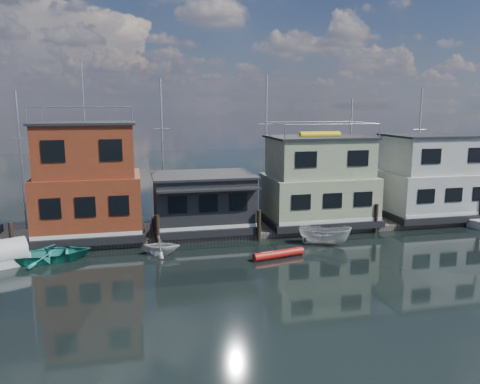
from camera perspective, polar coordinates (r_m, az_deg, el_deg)
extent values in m
plane|color=black|center=(23.98, 1.08, -12.42)|extent=(160.00, 160.00, 0.00)
cube|color=#595147|center=(35.07, -3.65, -4.65)|extent=(48.00, 5.00, 0.40)
cube|color=black|center=(34.69, -17.69, -4.54)|extent=(7.40, 5.90, 0.50)
cube|color=maroon|center=(34.22, -17.89, -1.10)|extent=(7.00, 5.50, 3.74)
cube|color=maroon|center=(33.72, -18.23, 4.91)|extent=(6.30, 4.95, 3.46)
cube|color=black|center=(33.61, -18.41, 7.97)|extent=(6.65, 5.23, 0.16)
cylinder|color=silver|center=(33.61, -18.61, 11.51)|extent=(0.08, 0.08, 4.00)
cube|color=black|center=(34.88, -4.47, -3.98)|extent=(7.40, 5.40, 0.50)
cube|color=black|center=(34.45, -4.51, -0.84)|extent=(7.00, 5.00, 3.40)
cube|color=black|center=(34.15, -4.55, 2.09)|extent=(7.30, 5.30, 0.16)
cube|color=black|center=(31.51, -3.80, 0.31)|extent=(7.00, 1.20, 0.12)
cube|color=black|center=(37.22, 9.39, -3.18)|extent=(8.40, 5.90, 0.50)
cube|color=#A0AF85|center=(36.84, 9.48, -0.44)|extent=(8.00, 5.50, 3.12)
cube|color=#A0AF85|center=(36.40, 9.62, 4.21)|extent=(7.20, 4.95, 2.88)
cube|color=black|center=(36.27, 9.69, 6.59)|extent=(7.60, 5.23, 0.16)
cylinder|color=yellow|center=(36.26, 9.70, 6.86)|extent=(3.20, 0.56, 0.56)
cube|color=black|center=(41.97, 22.15, -2.27)|extent=(8.40, 5.90, 0.50)
cube|color=beige|center=(41.64, 22.32, 0.16)|extent=(8.00, 5.50, 3.12)
cube|color=beige|center=(41.25, 22.61, 4.27)|extent=(7.20, 4.95, 2.88)
cube|color=black|center=(41.14, 22.76, 6.37)|extent=(7.60, 5.23, 0.16)
cylinder|color=#2D2116|center=(32.64, -26.06, -5.23)|extent=(0.28, 0.28, 2.20)
cylinder|color=#2D2116|center=(31.75, -10.01, -4.72)|extent=(0.28, 0.28, 2.20)
cylinder|color=#2D2116|center=(32.80, 2.32, -4.08)|extent=(0.28, 0.28, 2.20)
cylinder|color=#2D2116|center=(36.15, 16.25, -3.13)|extent=(0.28, 0.28, 2.20)
cylinder|color=#2D2116|center=(41.23, 27.26, -2.24)|extent=(0.28, 0.28, 2.20)
cylinder|color=silver|center=(40.59, -25.14, 3.70)|extent=(0.16, 0.16, 10.50)
cylinder|color=silver|center=(40.46, -25.31, 5.91)|extent=(1.40, 0.06, 0.06)
cylinder|color=silver|center=(39.67, -9.44, 5.13)|extent=(0.16, 0.16, 11.50)
cylinder|color=silver|center=(39.56, -9.51, 7.62)|extent=(1.40, 0.06, 0.06)
cylinder|color=silver|center=(41.18, 3.21, 5.79)|extent=(0.16, 0.16, 12.00)
cylinder|color=silver|center=(41.07, 3.24, 8.30)|extent=(1.40, 0.06, 0.06)
cylinder|color=silver|center=(44.14, 13.26, 4.54)|extent=(0.16, 0.16, 10.00)
cylinder|color=silver|center=(44.02, 13.34, 6.48)|extent=(1.40, 0.06, 0.06)
cylinder|color=silver|center=(47.58, 20.92, 5.14)|extent=(0.16, 0.16, 11.00)
cylinder|color=silver|center=(47.48, 21.05, 7.13)|extent=(1.40, 0.06, 0.06)
imported|color=silver|center=(30.26, -9.59, -6.41)|extent=(2.72, 2.47, 1.24)
imported|color=silver|center=(32.41, 10.30, -5.18)|extent=(3.76, 2.85, 1.37)
cylinder|color=#B11612|center=(29.42, 4.74, -7.55)|extent=(3.46, 1.23, 0.50)
imported|color=teal|center=(30.94, -21.67, -6.98)|extent=(4.77, 3.74, 0.90)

